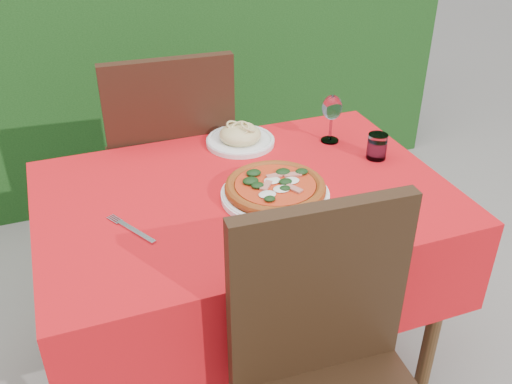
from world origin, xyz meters
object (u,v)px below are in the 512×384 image
object	(u,v)px
pasta_plate	(240,137)
fork	(136,232)
pizza_plate	(275,190)
chair_near	(333,379)
water_glass	(377,148)
chair_far	(170,159)
wine_glass	(332,109)

from	to	relation	value
pasta_plate	fork	world-z (taller)	pasta_plate
pizza_plate	chair_near	bearing A→B (deg)	-97.18
pasta_plate	water_glass	distance (m)	0.48
pizza_plate	pasta_plate	distance (m)	0.38
fork	pasta_plate	bearing A→B (deg)	14.25
chair_far	pasta_plate	size ratio (longest dim) A/B	4.26
chair_far	fork	distance (m)	0.74
chair_far	wine_glass	bearing A→B (deg)	148.68
water_glass	pizza_plate	bearing A→B (deg)	-164.31
chair_far	chair_near	bearing A→B (deg)	98.62
chair_near	fork	distance (m)	0.65
chair_near	water_glass	size ratio (longest dim) A/B	11.37
water_glass	pasta_plate	bearing A→B (deg)	146.41
pizza_plate	fork	distance (m)	0.43
pasta_plate	water_glass	xyz separation A→B (m)	(0.40, -0.26, 0.01)
wine_glass	fork	world-z (taller)	wine_glass
pasta_plate	wine_glass	size ratio (longest dim) A/B	1.39
chair_near	pizza_plate	size ratio (longest dim) A/B	2.56
chair_near	pizza_plate	distance (m)	0.59
pasta_plate	chair_near	bearing A→B (deg)	-95.53
water_glass	fork	distance (m)	0.86
wine_glass	chair_near	bearing A→B (deg)	-115.49
chair_near	pasta_plate	distance (m)	0.96
pizza_plate	fork	size ratio (longest dim) A/B	1.86
water_glass	wine_glass	size ratio (longest dim) A/B	0.50
pasta_plate	water_glass	world-z (taller)	water_glass
chair_near	water_glass	xyz separation A→B (m)	(0.49, 0.67, 0.22)
chair_far	fork	xyz separation A→B (m)	(-0.24, -0.68, 0.15)
chair_far	pizza_plate	distance (m)	0.69
chair_near	fork	size ratio (longest dim) A/B	4.77
pasta_plate	fork	distance (m)	0.61
wine_glass	fork	xyz separation A→B (m)	(-0.76, -0.32, -0.12)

